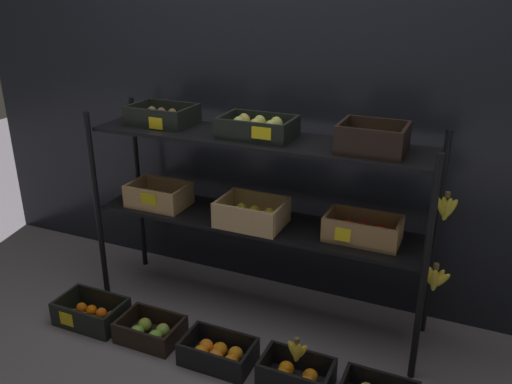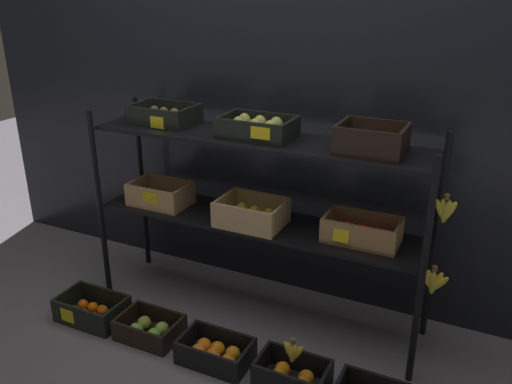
{
  "view_description": "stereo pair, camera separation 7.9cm",
  "coord_description": "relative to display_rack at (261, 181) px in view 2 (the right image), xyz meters",
  "views": [
    {
      "loc": [
        1.02,
        -2.33,
        1.74
      ],
      "look_at": [
        0.0,
        0.0,
        0.73
      ],
      "focal_mm": 37.06,
      "sensor_mm": 36.0,
      "label": 1
    },
    {
      "loc": [
        1.1,
        -2.29,
        1.74
      ],
      "look_at": [
        0.0,
        0.0,
        0.73
      ],
      "focal_mm": 37.06,
      "sensor_mm": 36.0,
      "label": 2
    }
  ],
  "objects": [
    {
      "name": "ground_plane",
      "position": [
        -0.03,
        0.01,
        -0.79
      ],
      "size": [
        10.0,
        10.0,
        0.0
      ],
      "primitive_type": "plane",
      "color": "slate"
    },
    {
      "name": "storefront_wall",
      "position": [
        -0.03,
        0.4,
        0.32
      ],
      "size": [
        4.18,
        0.12,
        2.22
      ],
      "primitive_type": "cube",
      "color": "black",
      "rests_on": "ground_plane"
    },
    {
      "name": "display_rack",
      "position": [
        0.0,
        0.0,
        0.0
      ],
      "size": [
        1.91,
        0.42,
        1.15
      ],
      "color": "black",
      "rests_on": "ground_plane"
    },
    {
      "name": "crate_ground_tangerine",
      "position": [
        -0.81,
        -0.45,
        -0.74
      ],
      "size": [
        0.37,
        0.24,
        0.14
      ],
      "color": "black",
      "rests_on": "ground_plane"
    },
    {
      "name": "crate_ground_apple_green",
      "position": [
        -0.43,
        -0.45,
        -0.75
      ],
      "size": [
        0.32,
        0.23,
        0.12
      ],
      "color": "black",
      "rests_on": "ground_plane"
    },
    {
      "name": "crate_ground_orange",
      "position": [
        -0.02,
        -0.47,
        -0.74
      ],
      "size": [
        0.35,
        0.22,
        0.12
      ],
      "color": "black",
      "rests_on": "ground_plane"
    },
    {
      "name": "crate_ground_right_orange",
      "position": [
        0.38,
        -0.46,
        -0.74
      ],
      "size": [
        0.33,
        0.2,
        0.13
      ],
      "color": "black",
      "rests_on": "ground_plane"
    },
    {
      "name": "banana_bunch_loose",
      "position": [
        0.38,
        -0.46,
        -0.61
      ],
      "size": [
        0.11,
        0.04,
        0.13
      ],
      "color": "brown",
      "rests_on": "crate_ground_right_orange"
    }
  ]
}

